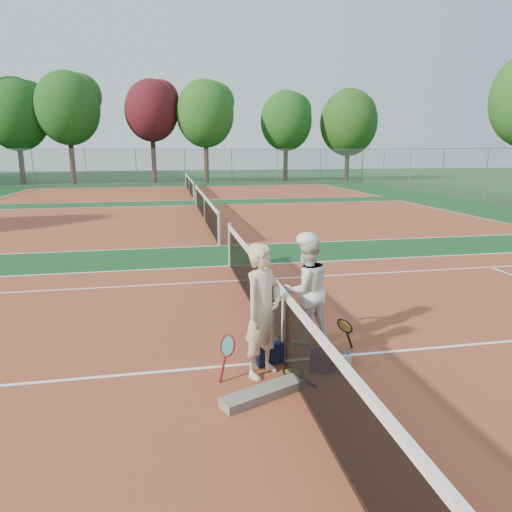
# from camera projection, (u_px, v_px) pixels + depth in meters

# --- Properties ---
(ground) EXTENTS (130.00, 130.00, 0.00)m
(ground) POSITION_uv_depth(u_px,v_px,m) (283.00, 361.00, 6.34)
(ground) COLOR #103D1B
(ground) RESTS_ON ground
(court_main) EXTENTS (23.77, 10.97, 0.01)m
(court_main) POSITION_uv_depth(u_px,v_px,m) (283.00, 361.00, 6.34)
(court_main) COLOR brown
(court_main) RESTS_ON ground
(court_far_a) EXTENTS (23.77, 10.97, 0.01)m
(court_far_a) POSITION_uv_depth(u_px,v_px,m) (205.00, 220.00, 19.26)
(court_far_a) COLOR brown
(court_far_a) RESTS_ON ground
(court_far_b) EXTENTS (23.77, 10.97, 0.01)m
(court_far_b) POSITION_uv_depth(u_px,v_px,m) (190.00, 192.00, 32.18)
(court_far_b) COLOR brown
(court_far_b) RESTS_ON ground
(net_main) EXTENTS (0.10, 10.98, 1.02)m
(net_main) POSITION_uv_depth(u_px,v_px,m) (284.00, 327.00, 6.23)
(net_main) COLOR black
(net_main) RESTS_ON ground
(net_far_a) EXTENTS (0.10, 10.98, 1.02)m
(net_far_a) POSITION_uv_depth(u_px,v_px,m) (205.00, 208.00, 19.14)
(net_far_a) COLOR black
(net_far_a) RESTS_ON ground
(net_far_b) EXTENTS (0.10, 10.98, 1.02)m
(net_far_b) POSITION_uv_depth(u_px,v_px,m) (189.00, 185.00, 32.06)
(net_far_b) COLOR black
(net_far_b) RESTS_ON ground
(fence_back) EXTENTS (32.00, 0.06, 3.00)m
(fence_back) POSITION_uv_depth(u_px,v_px,m) (185.00, 167.00, 38.54)
(fence_back) COLOR slate
(fence_back) RESTS_ON ground
(player_a) EXTENTS (0.75, 0.73, 1.74)m
(player_a) POSITION_uv_depth(u_px,v_px,m) (263.00, 311.00, 5.80)
(player_a) COLOR beige
(player_a) RESTS_ON ground
(player_b) EXTENTS (0.91, 0.78, 1.64)m
(player_b) POSITION_uv_depth(u_px,v_px,m) (306.00, 290.00, 6.83)
(player_b) COLOR white
(player_b) RESTS_ON ground
(racket_red) EXTENTS (0.34, 0.35, 0.58)m
(racket_red) POSITION_uv_depth(u_px,v_px,m) (228.00, 357.00, 5.80)
(racket_red) COLOR maroon
(racket_red) RESTS_ON ground
(racket_black_held) EXTENTS (0.42, 0.41, 0.54)m
(racket_black_held) POSITION_uv_depth(u_px,v_px,m) (344.00, 336.00, 6.54)
(racket_black_held) COLOR black
(racket_black_held) RESTS_ON ground
(racket_spare) EXTENTS (0.49, 0.66, 0.03)m
(racket_spare) POSITION_uv_depth(u_px,v_px,m) (292.00, 372.00, 5.99)
(racket_spare) COLOR black
(racket_spare) RESTS_ON ground
(sports_bag_navy) EXTENTS (0.43, 0.35, 0.30)m
(sports_bag_navy) POSITION_uv_depth(u_px,v_px,m) (267.00, 352.00, 6.29)
(sports_bag_navy) COLOR black
(sports_bag_navy) RESTS_ON ground
(sports_bag_purple) EXTENTS (0.39, 0.32, 0.27)m
(sports_bag_purple) POSITION_uv_depth(u_px,v_px,m) (322.00, 361.00, 6.05)
(sports_bag_purple) COLOR black
(sports_bag_purple) RESTS_ON ground
(net_cover_canvas) EXTENTS (1.08, 0.65, 0.11)m
(net_cover_canvas) POSITION_uv_depth(u_px,v_px,m) (263.00, 393.00, 5.39)
(net_cover_canvas) COLOR slate
(net_cover_canvas) RESTS_ON ground
(water_bottle) EXTENTS (0.09, 0.09, 0.30)m
(water_bottle) POSITION_uv_depth(u_px,v_px,m) (348.00, 365.00, 5.90)
(water_bottle) COLOR #C8E4FD
(water_bottle) RESTS_ON ground
(tree_back_0) EXTENTS (5.31, 5.31, 8.93)m
(tree_back_0) POSITION_uv_depth(u_px,v_px,m) (16.00, 115.00, 38.71)
(tree_back_0) COLOR #382314
(tree_back_0) RESTS_ON ground
(tree_back_1) EXTENTS (5.36, 5.36, 9.46)m
(tree_back_1) POSITION_uv_depth(u_px,v_px,m) (68.00, 109.00, 38.72)
(tree_back_1) COLOR #382314
(tree_back_1) RESTS_ON ground
(tree_back_maroon) EXTENTS (4.67, 4.67, 8.99)m
(tree_back_maroon) POSITION_uv_depth(u_px,v_px,m) (151.00, 111.00, 40.17)
(tree_back_maroon) COLOR #382314
(tree_back_maroon) RESTS_ON ground
(tree_back_3) EXTENTS (5.12, 5.12, 9.00)m
(tree_back_3) POSITION_uv_depth(u_px,v_px,m) (205.00, 114.00, 40.41)
(tree_back_3) COLOR #382314
(tree_back_3) RESTS_ON ground
(tree_back_4) EXTENTS (4.82, 4.82, 8.35)m
(tree_back_4) POSITION_uv_depth(u_px,v_px,m) (286.00, 121.00, 42.76)
(tree_back_4) COLOR #382314
(tree_back_4) RESTS_ON ground
(tree_back_5) EXTENTS (5.45, 5.45, 8.62)m
(tree_back_5) POSITION_uv_depth(u_px,v_px,m) (349.00, 123.00, 43.53)
(tree_back_5) COLOR #382314
(tree_back_5) RESTS_ON ground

